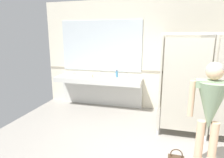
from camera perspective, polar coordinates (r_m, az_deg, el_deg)
wall_back at (r=5.25m, az=16.15°, el=6.63°), size 6.94×0.12×2.95m
wall_back_tile_band at (r=5.25m, az=15.88°, el=1.93°), size 6.94×0.01×0.06m
vanity_counter at (r=5.40m, az=-3.97°, el=-1.74°), size 2.43×0.58×0.98m
mirror_panel at (r=5.44m, az=-3.42°, el=9.87°), size 2.33×0.02×1.40m
bathroom_stalls at (r=4.39m, az=26.31°, el=-0.64°), size 1.87×1.52×2.05m
person_standing at (r=2.96m, az=27.51°, el=-7.21°), size 0.58×0.42×1.65m
soap_dispenser at (r=5.27m, az=1.45°, el=1.47°), size 0.07×0.07×0.21m
paper_cup at (r=5.25m, az=-5.93°, el=0.92°), size 0.07×0.07×0.10m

